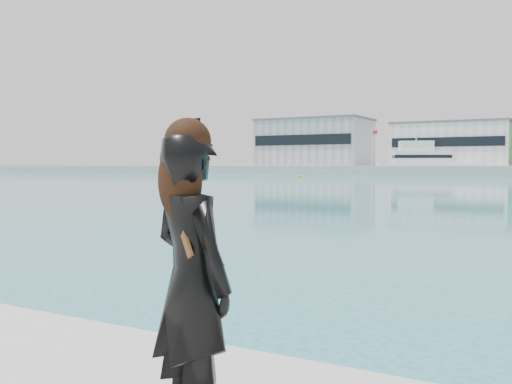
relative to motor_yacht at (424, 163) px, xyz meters
The scene contains 6 objects.
warehouse_grey_left 32.11m from the motor_yacht, 158.50° to the left, with size 26.52×16.36×11.50m.
warehouse_white 12.83m from the motor_yacht, 73.16° to the left, with size 24.48×15.35×9.50m.
flagpole_left 13.80m from the motor_yacht, 159.48° to the left, with size 1.28×0.16×8.00m.
motor_yacht is the anchor object (origin of this frame).
buoy_far 34.69m from the motor_yacht, 112.57° to the right, with size 0.50×0.50×0.50m, color #F9B50D.
woman 119.48m from the motor_yacht, 77.66° to the right, with size 0.69×0.58×1.71m.
Camera 1 is at (1.80, -2.80, 2.24)m, focal length 40.00 mm.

